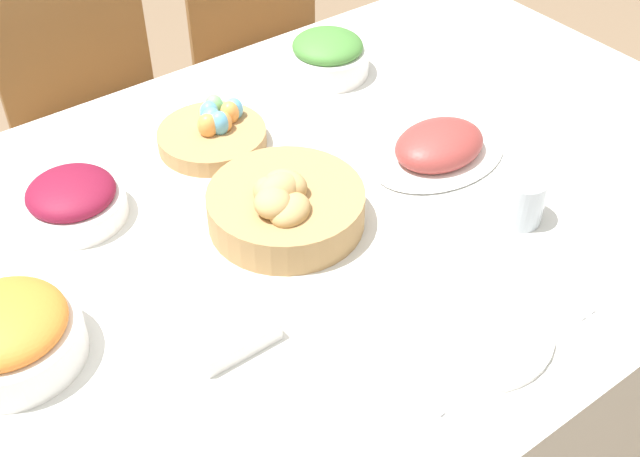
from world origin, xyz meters
The scene contains 16 objects.
ground_plane centered at (0.00, 0.00, 0.00)m, with size 12.00×12.00×0.00m, color #7F664C.
dining_table centered at (0.00, 0.00, 0.37)m, with size 1.89×1.14×0.75m.
chair_far_center centered at (0.01, 0.88, 0.50)m, with size 0.44×0.44×0.91m.
chair_far_right centered at (0.55, 0.88, 0.50)m, with size 0.44×0.44×0.91m.
bread_basket centered at (-0.02, -0.01, 0.79)m, with size 0.27×0.27×0.11m.
egg_basket centered at (0.01, 0.28, 0.77)m, with size 0.21×0.21×0.08m.
ham_platter centered at (0.33, -0.02, 0.77)m, with size 0.29×0.20×0.07m.
beet_salad_bowl centered at (-0.30, 0.23, 0.79)m, with size 0.18×0.18×0.08m.
green_salad_bowl centered at (0.35, 0.36, 0.79)m, with size 0.18×0.18×0.09m.
carrot_bowl centered at (-0.50, -0.01, 0.80)m, with size 0.21×0.21×0.10m.
dinner_plate centered at (0.07, -0.37, 0.75)m, with size 0.25×0.25×0.01m.
fork centered at (-0.08, -0.37, 0.75)m, with size 0.02×0.18×0.00m.
knife centered at (0.22, -0.37, 0.75)m, with size 0.02×0.18×0.00m.
spoon centered at (0.25, -0.37, 0.75)m, with size 0.02×0.18×0.00m.
drinking_cup centered at (0.31, -0.23, 0.79)m, with size 0.08×0.08×0.09m.
butter_dish centered at (-0.24, -0.18, 0.76)m, with size 0.13×0.08×0.03m.
Camera 1 is at (-0.60, -0.88, 1.66)m, focal length 45.00 mm.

